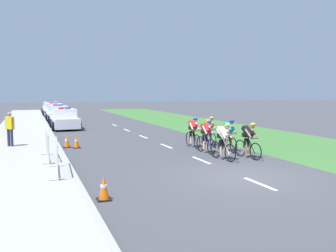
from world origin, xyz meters
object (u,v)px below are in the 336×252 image
object	(u,v)px
cyclist_lead	(223,141)
spectator_closest	(10,127)
cyclist_third	(206,136)
crowd_barrier_middle	(48,146)
traffic_cone_near	(76,142)
cyclist_sixth	(209,131)
police_car_nearest	(65,120)
cyclist_fourth	(229,135)
cyclist_second	(248,140)
police_car_second	(58,114)
police_car_furthest	(51,108)
police_car_third	(54,111)
traffic_cone_mid	(67,141)
traffic_cone_far	(104,188)
crowd_barrier_front	(57,157)
cyclist_fifth	(193,132)

from	to	relation	value
cyclist_lead	spectator_closest	xyz separation A→B (m)	(-8.28, 6.29, 0.30)
cyclist_third	crowd_barrier_middle	bearing A→B (deg)	175.61
traffic_cone_near	cyclist_sixth	bearing A→B (deg)	-14.89
cyclist_sixth	police_car_nearest	xyz separation A→B (m)	(-6.19, 11.25, -0.11)
cyclist_fourth	cyclist_second	bearing A→B (deg)	-93.86
police_car_second	police_car_furthest	bearing A→B (deg)	90.00
police_car_third	traffic_cone_mid	world-z (taller)	police_car_third
traffic_cone_far	traffic_cone_mid	bearing A→B (deg)	90.28
cyclist_second	spectator_closest	world-z (taller)	spectator_closest
police_car_second	crowd_barrier_middle	world-z (taller)	police_car_second
crowd_barrier_front	crowd_barrier_middle	xyz separation A→B (m)	(-0.19, 2.64, 0.00)
cyclist_fourth	crowd_barrier_front	bearing A→B (deg)	-164.64
police_car_nearest	cyclist_fifth	bearing A→B (deg)	-65.83
cyclist_fourth	crowd_barrier_middle	distance (m)	8.03
cyclist_second	cyclist_sixth	world-z (taller)	same
cyclist_third	police_car_third	bearing A→B (deg)	100.96
cyclist_fifth	crowd_barrier_middle	world-z (taller)	cyclist_fifth
crowd_barrier_middle	police_car_nearest	bearing A→B (deg)	81.92
cyclist_lead	traffic_cone_mid	bearing A→B (deg)	135.25
cyclist_sixth	traffic_cone_mid	distance (m)	7.23
police_car_third	police_car_furthest	world-z (taller)	same
cyclist_sixth	police_car_nearest	size ratio (longest dim) A/B	0.39
spectator_closest	police_car_nearest	bearing A→B (deg)	68.63
cyclist_fifth	police_car_furthest	world-z (taller)	police_car_furthest
cyclist_fourth	crowd_barrier_middle	size ratio (longest dim) A/B	0.74
traffic_cone_far	police_car_nearest	bearing A→B (deg)	87.86
traffic_cone_mid	traffic_cone_far	distance (m)	9.25
cyclist_third	traffic_cone_far	bearing A→B (deg)	-137.11
cyclist_lead	crowd_barrier_front	size ratio (longest dim) A/B	0.74
cyclist_third	police_car_second	xyz separation A→B (m)	(-5.00, 19.50, -0.11)
cyclist_lead	cyclist_fourth	size ratio (longest dim) A/B	1.00
cyclist_lead	cyclist_sixth	bearing A→B (deg)	70.78
cyclist_third	cyclist_sixth	bearing A→B (deg)	58.53
police_car_furthest	traffic_cone_mid	size ratio (longest dim) A/B	6.88
cyclist_lead	police_car_second	size ratio (longest dim) A/B	0.39
police_car_nearest	crowd_barrier_front	world-z (taller)	police_car_nearest
cyclist_third	crowd_barrier_front	size ratio (longest dim) A/B	0.74
police_car_third	cyclist_lead	bearing A→B (deg)	-79.82
traffic_cone_near	traffic_cone_mid	world-z (taller)	same
crowd_barrier_front	traffic_cone_mid	world-z (taller)	crowd_barrier_front
cyclist_second	traffic_cone_near	size ratio (longest dim) A/B	2.69
cyclist_third	traffic_cone_far	world-z (taller)	cyclist_third
cyclist_lead	crowd_barrier_middle	xyz separation A→B (m)	(-6.73, 2.18, -0.14)
cyclist_third	spectator_closest	xyz separation A→B (m)	(-8.35, 4.64, 0.30)
police_car_third	cyclist_second	bearing A→B (deg)	-77.53
police_car_third	crowd_barrier_middle	distance (m)	25.37
crowd_barrier_middle	traffic_cone_far	distance (m)	5.92
traffic_cone_mid	cyclist_third	bearing A→B (deg)	-34.66
traffic_cone_near	traffic_cone_far	xyz separation A→B (m)	(-0.38, -8.95, 0.00)
cyclist_fourth	cyclist_lead	bearing A→B (deg)	-127.17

